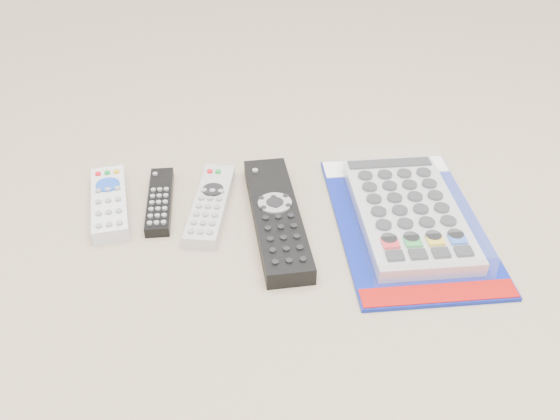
{
  "coord_description": "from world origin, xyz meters",
  "views": [
    {
      "loc": [
        -0.01,
        -0.7,
        0.55
      ],
      "look_at": [
        0.04,
        0.0,
        0.01
      ],
      "focal_mm": 40.0,
      "sensor_mm": 36.0,
      "label": 1
    }
  ],
  "objects": [
    {
      "name": "remote_silver_dvd",
      "position": [
        -0.06,
        0.03,
        0.01
      ],
      "size": [
        0.07,
        0.19,
        0.02
      ],
      "rotation": [
        0.0,
        0.0,
        -0.15
      ],
      "color": "silver",
      "rests_on": "ground"
    },
    {
      "name": "jumbo_remote_packaged",
      "position": [
        0.22,
        -0.02,
        0.02
      ],
      "size": [
        0.21,
        0.34,
        0.04
      ],
      "rotation": [
        0.0,
        0.0,
        0.04
      ],
      "color": "navy",
      "rests_on": "ground"
    },
    {
      "name": "remote_large_black",
      "position": [
        0.03,
        -0.01,
        0.01
      ],
      "size": [
        0.09,
        0.27,
        0.03
      ],
      "rotation": [
        0.0,
        0.0,
        0.09
      ],
      "color": "black",
      "rests_on": "ground"
    },
    {
      "name": "remote_small_grey",
      "position": [
        -0.21,
        0.04,
        0.01
      ],
      "size": [
        0.08,
        0.17,
        0.03
      ],
      "rotation": [
        0.0,
        0.0,
        0.18
      ],
      "color": "silver",
      "rests_on": "ground"
    },
    {
      "name": "remote_slim_black",
      "position": [
        -0.14,
        0.04,
        0.01
      ],
      "size": [
        0.04,
        0.15,
        0.02
      ],
      "rotation": [
        0.0,
        0.0,
        0.04
      ],
      "color": "black",
      "rests_on": "ground"
    }
  ]
}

